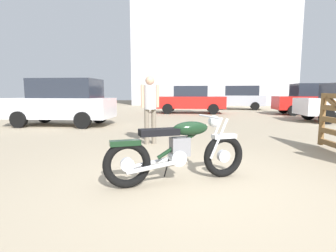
{
  "coord_description": "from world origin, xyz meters",
  "views": [
    {
      "loc": [
        0.09,
        -3.39,
        1.25
      ],
      "look_at": [
        -0.58,
        0.85,
        0.7
      ],
      "focal_mm": 27.35,
      "sensor_mm": 36.0,
      "label": 1
    }
  ],
  "objects_px": {
    "vintage_motorcycle": "(179,151)",
    "bystander": "(150,103)",
    "white_estate_far": "(63,102)",
    "pale_sedan_back": "(191,100)",
    "silver_sedan_mid": "(312,99)",
    "blue_hatchback_right": "(239,97)"
  },
  "relations": [
    {
      "from": "vintage_motorcycle",
      "to": "bystander",
      "type": "bearing_deg",
      "value": 83.95
    },
    {
      "from": "white_estate_far",
      "to": "pale_sedan_back",
      "type": "relative_size",
      "value": 0.93
    },
    {
      "from": "silver_sedan_mid",
      "to": "white_estate_far",
      "type": "distance_m",
      "value": 13.22
    },
    {
      "from": "blue_hatchback_right",
      "to": "bystander",
      "type": "bearing_deg",
      "value": 81.3
    },
    {
      "from": "silver_sedan_mid",
      "to": "pale_sedan_back",
      "type": "relative_size",
      "value": 0.92
    },
    {
      "from": "bystander",
      "to": "vintage_motorcycle",
      "type": "bearing_deg",
      "value": -8.25
    },
    {
      "from": "pale_sedan_back",
      "to": "bystander",
      "type": "bearing_deg",
      "value": 84.87
    },
    {
      "from": "vintage_motorcycle",
      "to": "white_estate_far",
      "type": "distance_m",
      "value": 7.64
    },
    {
      "from": "silver_sedan_mid",
      "to": "pale_sedan_back",
      "type": "height_order",
      "value": "silver_sedan_mid"
    },
    {
      "from": "white_estate_far",
      "to": "silver_sedan_mid",
      "type": "bearing_deg",
      "value": -152.96
    },
    {
      "from": "vintage_motorcycle",
      "to": "blue_hatchback_right",
      "type": "relative_size",
      "value": 0.47
    },
    {
      "from": "pale_sedan_back",
      "to": "white_estate_far",
      "type": "bearing_deg",
      "value": 53.84
    },
    {
      "from": "pale_sedan_back",
      "to": "vintage_motorcycle",
      "type": "bearing_deg",
      "value": 89.88
    },
    {
      "from": "pale_sedan_back",
      "to": "blue_hatchback_right",
      "type": "relative_size",
      "value": 1.06
    },
    {
      "from": "silver_sedan_mid",
      "to": "blue_hatchback_right",
      "type": "relative_size",
      "value": 0.98
    },
    {
      "from": "silver_sedan_mid",
      "to": "blue_hatchback_right",
      "type": "xyz_separation_m",
      "value": [
        -3.55,
        4.42,
        0.0
      ]
    },
    {
      "from": "white_estate_far",
      "to": "pale_sedan_back",
      "type": "distance_m",
      "value": 8.17
    },
    {
      "from": "bystander",
      "to": "pale_sedan_back",
      "type": "distance_m",
      "value": 9.91
    },
    {
      "from": "vintage_motorcycle",
      "to": "blue_hatchback_right",
      "type": "height_order",
      "value": "blue_hatchback_right"
    },
    {
      "from": "vintage_motorcycle",
      "to": "silver_sedan_mid",
      "type": "bearing_deg",
      "value": 35.74
    },
    {
      "from": "bystander",
      "to": "blue_hatchback_right",
      "type": "distance_m",
      "value": 14.63
    },
    {
      "from": "pale_sedan_back",
      "to": "blue_hatchback_right",
      "type": "xyz_separation_m",
      "value": [
        3.43,
        4.24,
        0.08
      ]
    }
  ]
}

